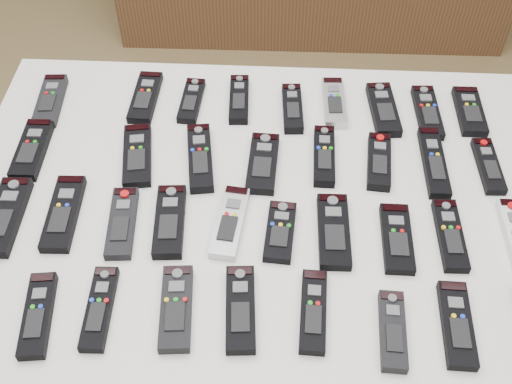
{
  "coord_description": "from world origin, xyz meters",
  "views": [
    {
      "loc": [
        0.1,
        -0.83,
        1.8
      ],
      "look_at": [
        0.05,
        0.04,
        0.8
      ],
      "focal_mm": 45.0,
      "sensor_mm": 36.0,
      "label": 1
    }
  ],
  "objects_px": {
    "remote_7": "(427,112)",
    "remote_13": "(324,156)",
    "remote_9": "(32,149)",
    "remote_22": "(280,232)",
    "table": "(256,216)",
    "remote_20": "(170,221)",
    "remote_21": "(230,222)",
    "remote_10": "(137,155)",
    "remote_23": "(334,231)",
    "remote_15": "(434,162)",
    "remote_24": "(397,238)",
    "remote_14": "(379,161)",
    "remote_30": "(176,308)",
    "remote_11": "(200,158)",
    "remote_28": "(38,315)",
    "remote_12": "(263,163)",
    "remote_8": "(470,111)",
    "remote_25": "(450,235)",
    "remote_19": "(122,223)",
    "remote_17": "(6,216)",
    "remote_34": "(457,324)",
    "remote_6": "(383,110)",
    "remote_29": "(100,308)",
    "remote_16": "(488,166)",
    "remote_3": "(239,99)",
    "remote_1": "(145,97)",
    "remote_32": "(313,311)",
    "remote_0": "(50,100)",
    "remote_18": "(63,213)",
    "remote_2": "(191,101)",
    "remote_5": "(334,103)",
    "remote_31": "(240,309)",
    "remote_33": "(393,331)",
    "remote_4": "(292,108)"
  },
  "relations": [
    {
      "from": "remote_6",
      "to": "table",
      "type": "bearing_deg",
      "value": -141.11
    },
    {
      "from": "remote_0",
      "to": "remote_18",
      "type": "bearing_deg",
      "value": -74.97
    },
    {
      "from": "remote_16",
      "to": "remote_28",
      "type": "xyz_separation_m",
      "value": [
        -0.88,
        -0.41,
        0.0
      ]
    },
    {
      "from": "table",
      "to": "remote_19",
      "type": "relative_size",
      "value": 7.27
    },
    {
      "from": "remote_12",
      "to": "remote_21",
      "type": "height_order",
      "value": "remote_12"
    },
    {
      "from": "remote_11",
      "to": "remote_8",
      "type": "bearing_deg",
      "value": 8.21
    },
    {
      "from": "remote_5",
      "to": "remote_30",
      "type": "xyz_separation_m",
      "value": [
        -0.3,
        -0.57,
        0.0
      ]
    },
    {
      "from": "remote_11",
      "to": "remote_20",
      "type": "relative_size",
      "value": 1.09
    },
    {
      "from": "remote_16",
      "to": "remote_6",
      "type": "bearing_deg",
      "value": 139.1
    },
    {
      "from": "remote_34",
      "to": "remote_9",
      "type": "bearing_deg",
      "value": 157.14
    },
    {
      "from": "remote_3",
      "to": "remote_33",
      "type": "bearing_deg",
      "value": -65.2
    },
    {
      "from": "remote_16",
      "to": "remote_15",
      "type": "bearing_deg",
      "value": 175.42
    },
    {
      "from": "remote_16",
      "to": "remote_34",
      "type": "bearing_deg",
      "value": -110.57
    },
    {
      "from": "remote_6",
      "to": "remote_18",
      "type": "relative_size",
      "value": 0.9
    },
    {
      "from": "remote_6",
      "to": "remote_22",
      "type": "distance_m",
      "value": 0.44
    },
    {
      "from": "remote_15",
      "to": "remote_23",
      "type": "distance_m",
      "value": 0.3
    },
    {
      "from": "remote_15",
      "to": "remote_25",
      "type": "xyz_separation_m",
      "value": [
        0.01,
        -0.2,
        -0.0
      ]
    },
    {
      "from": "remote_15",
      "to": "remote_29",
      "type": "distance_m",
      "value": 0.76
    },
    {
      "from": "remote_11",
      "to": "remote_24",
      "type": "height_order",
      "value": "remote_11"
    },
    {
      "from": "remote_14",
      "to": "remote_34",
      "type": "relative_size",
      "value": 0.93
    },
    {
      "from": "remote_24",
      "to": "remote_31",
      "type": "xyz_separation_m",
      "value": [
        -0.3,
        -0.17,
        0.0
      ]
    },
    {
      "from": "remote_21",
      "to": "remote_33",
      "type": "distance_m",
      "value": 0.38
    },
    {
      "from": "remote_21",
      "to": "remote_25",
      "type": "bearing_deg",
      "value": 5.01
    },
    {
      "from": "remote_28",
      "to": "remote_12",
      "type": "bearing_deg",
      "value": 38.67
    },
    {
      "from": "remote_9",
      "to": "remote_22",
      "type": "distance_m",
      "value": 0.59
    },
    {
      "from": "remote_5",
      "to": "remote_31",
      "type": "relative_size",
      "value": 0.93
    },
    {
      "from": "remote_15",
      "to": "remote_24",
      "type": "distance_m",
      "value": 0.23
    },
    {
      "from": "remote_28",
      "to": "remote_17",
      "type": "bearing_deg",
      "value": 113.13
    },
    {
      "from": "remote_6",
      "to": "remote_34",
      "type": "height_order",
      "value": "remote_6"
    },
    {
      "from": "table",
      "to": "remote_7",
      "type": "distance_m",
      "value": 0.48
    },
    {
      "from": "remote_3",
      "to": "remote_19",
      "type": "height_order",
      "value": "remote_3"
    },
    {
      "from": "table",
      "to": "remote_29",
      "type": "relative_size",
      "value": 7.41
    },
    {
      "from": "remote_15",
      "to": "remote_32",
      "type": "xyz_separation_m",
      "value": [
        -0.27,
        -0.38,
        0.0
      ]
    },
    {
      "from": "remote_3",
      "to": "remote_16",
      "type": "xyz_separation_m",
      "value": [
        0.55,
        -0.19,
        -0.0
      ]
    },
    {
      "from": "remote_9",
      "to": "remote_11",
      "type": "distance_m",
      "value": 0.37
    },
    {
      "from": "remote_4",
      "to": "remote_10",
      "type": "xyz_separation_m",
      "value": [
        -0.34,
        -0.17,
        -0.0
      ]
    },
    {
      "from": "remote_7",
      "to": "remote_13",
      "type": "distance_m",
      "value": 0.29
    },
    {
      "from": "remote_8",
      "to": "remote_17",
      "type": "xyz_separation_m",
      "value": [
        -0.99,
        -0.37,
        0.0
      ]
    },
    {
      "from": "remote_9",
      "to": "remote_29",
      "type": "distance_m",
      "value": 0.45
    },
    {
      "from": "remote_11",
      "to": "remote_18",
      "type": "height_order",
      "value": "remote_11"
    },
    {
      "from": "remote_2",
      "to": "remote_12",
      "type": "bearing_deg",
      "value": -44.77
    },
    {
      "from": "remote_9",
      "to": "remote_29",
      "type": "relative_size",
      "value": 1.03
    },
    {
      "from": "remote_14",
      "to": "remote_30",
      "type": "xyz_separation_m",
      "value": [
        -0.39,
        -0.39,
        0.0
      ]
    },
    {
      "from": "remote_4",
      "to": "remote_1",
      "type": "bearing_deg",
      "value": 172.76
    },
    {
      "from": "remote_20",
      "to": "remote_21",
      "type": "xyz_separation_m",
      "value": [
        0.12,
        0.01,
        -0.0
      ]
    },
    {
      "from": "remote_1",
      "to": "remote_34",
      "type": "xyz_separation_m",
      "value": [
        0.65,
        -0.58,
        0.0
      ]
    },
    {
      "from": "remote_6",
      "to": "remote_12",
      "type": "distance_m",
      "value": 0.33
    },
    {
      "from": "remote_10",
      "to": "remote_23",
      "type": "relative_size",
      "value": 1.01
    },
    {
      "from": "remote_13",
      "to": "remote_16",
      "type": "distance_m",
      "value": 0.36
    },
    {
      "from": "remote_9",
      "to": "remote_32",
      "type": "relative_size",
      "value": 1.05
    }
  ]
}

